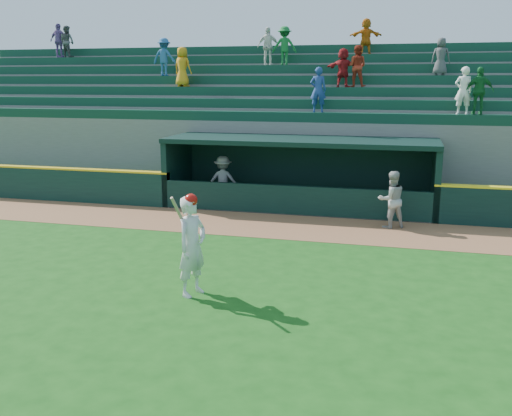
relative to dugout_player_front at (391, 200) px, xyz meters
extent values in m
plane|color=#164C13|center=(-3.23, -5.60, -0.88)|extent=(120.00, 120.00, 0.00)
cube|color=brown|center=(-3.23, -0.70, -0.87)|extent=(40.00, 3.00, 0.01)
imported|color=#ABACA6|center=(0.00, 0.00, 0.00)|extent=(1.06, 0.97, 1.76)
imported|color=#959691|center=(-6.03, 1.97, 0.00)|extent=(1.23, 0.82, 1.76)
cube|color=#63625E|center=(-3.23, 2.10, -0.86)|extent=(9.00, 2.60, 0.04)
cube|color=black|center=(-7.83, 2.10, 0.27)|extent=(0.20, 2.60, 2.30)
cube|color=black|center=(1.37, 2.10, 0.27)|extent=(0.20, 2.60, 2.30)
cube|color=black|center=(-3.23, 3.40, 0.27)|extent=(9.40, 0.20, 2.30)
cube|color=black|center=(-3.23, 2.10, 1.50)|extent=(9.40, 2.80, 0.16)
cube|color=black|center=(-3.23, 0.88, -0.38)|extent=(9.00, 0.16, 1.00)
cube|color=brown|center=(-3.23, 2.90, -0.63)|extent=(8.40, 0.45, 0.10)
cube|color=slate|center=(-3.23, 3.93, 0.58)|extent=(34.00, 0.85, 2.91)
cube|color=#0F3828|center=(-3.23, 3.81, 2.21)|extent=(34.00, 0.60, 0.36)
cube|color=slate|center=(-3.23, 4.78, 0.80)|extent=(34.00, 0.85, 3.36)
cube|color=#0F3828|center=(-3.23, 4.66, 2.66)|extent=(34.00, 0.60, 0.36)
cube|color=slate|center=(-3.23, 5.63, 1.03)|extent=(34.00, 0.85, 3.81)
cube|color=#0F3828|center=(-3.23, 5.51, 3.11)|extent=(34.00, 0.60, 0.36)
cube|color=slate|center=(-3.23, 6.48, 1.25)|extent=(34.00, 0.85, 4.26)
cube|color=#0F3828|center=(-3.23, 6.36, 3.56)|extent=(34.00, 0.60, 0.36)
cube|color=slate|center=(-3.23, 7.33, 1.48)|extent=(34.00, 0.85, 4.71)
cube|color=#0F3828|center=(-3.23, 7.21, 4.01)|extent=(34.00, 0.60, 0.36)
cube|color=slate|center=(-3.23, 8.18, 1.70)|extent=(34.00, 0.85, 5.16)
cube|color=#0F3828|center=(-3.23, 8.06, 4.46)|extent=(34.00, 0.60, 0.36)
cube|color=slate|center=(-3.23, 9.03, 1.93)|extent=(34.00, 0.85, 5.61)
cube|color=#0F3828|center=(-3.23, 8.91, 4.91)|extent=(34.00, 0.60, 0.36)
cube|color=slate|center=(-3.23, 9.60, 1.93)|extent=(34.50, 0.30, 5.61)
imported|color=orange|center=(-8.91, 5.53, 4.10)|extent=(0.89, 0.68, 1.63)
imported|color=silver|center=(-5.62, 7.23, 4.98)|extent=(0.97, 0.49, 1.59)
imported|color=maroon|center=(-2.20, 5.53, 4.03)|extent=(1.43, 0.67, 1.49)
imported|color=navy|center=(-2.91, 3.83, 3.21)|extent=(0.62, 0.42, 1.64)
imported|color=#4F4F4F|center=(-15.91, 8.08, 5.39)|extent=(0.85, 0.73, 1.50)
imported|color=#186C2D|center=(-4.91, 7.23, 4.99)|extent=(1.15, 0.84, 1.60)
imported|color=#7E5A9A|center=(-16.34, 8.08, 5.45)|extent=(0.95, 0.40, 1.61)
imported|color=orange|center=(-1.55, 8.08, 5.38)|extent=(1.42, 0.65, 1.48)
imported|color=white|center=(2.17, 3.83, 3.21)|extent=(0.64, 0.46, 1.63)
imported|color=#A32B19|center=(-1.68, 5.53, 4.08)|extent=(0.82, 0.67, 1.58)
imported|color=#275A91|center=(-10.09, 6.38, 4.55)|extent=(1.07, 0.64, 1.61)
imported|color=#474747|center=(1.47, 6.38, 4.45)|extent=(0.75, 0.53, 1.43)
imported|color=#17682E|center=(2.69, 3.83, 3.20)|extent=(0.98, 0.49, 1.61)
imported|color=silver|center=(-3.87, -6.82, 0.18)|extent=(0.73, 0.89, 2.11)
sphere|color=#B11009|center=(-3.87, -6.82, 1.16)|extent=(0.27, 0.27, 0.27)
cylinder|color=tan|center=(-4.05, -7.04, 0.93)|extent=(0.19, 0.52, 0.76)
camera|label=1|loc=(0.30, -17.51, 3.56)|focal=40.00mm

